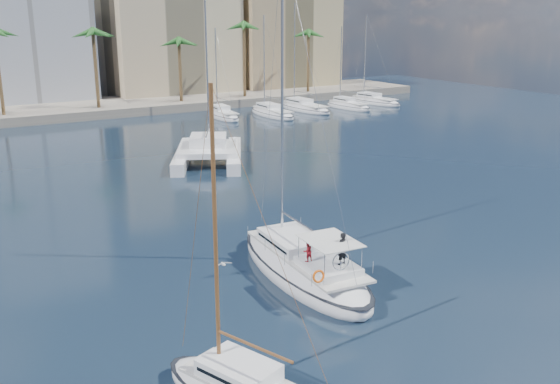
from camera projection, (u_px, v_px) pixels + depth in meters
ground at (277, 265)px, 34.79m from camera, size 160.00×160.00×0.00m
quay at (44, 112)px, 84.60m from camera, size 120.00×14.00×1.20m
building_beige at (169, 35)px, 100.40m from camera, size 20.00×14.00×20.00m
building_tan_right at (281, 40)px, 109.08m from camera, size 18.00×12.00×18.00m
palm_centre at (43, 40)px, 78.64m from camera, size 3.60×3.60×12.30m
palm_right at (274, 35)px, 95.69m from camera, size 3.60×3.60×12.30m
main_sloop at (303, 267)px, 33.23m from camera, size 4.97×12.51×18.13m
catamaran at (209, 150)px, 58.71m from camera, size 10.97×13.46×17.56m
seagull at (223, 264)px, 33.11m from camera, size 0.99×0.43×0.18m
moored_yacht_a at (223, 118)px, 83.33m from camera, size 3.37×9.52×11.90m
moored_yacht_b at (272, 116)px, 84.95m from camera, size 3.32×10.83×13.72m
moored_yacht_c at (304, 110)px, 89.85m from camera, size 3.98×12.33×15.54m
moored_yacht_d at (348, 109)px, 91.48m from camera, size 3.52×9.55×11.90m
moored_yacht_e at (374, 104)px, 96.38m from camera, size 4.61×11.11×13.72m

